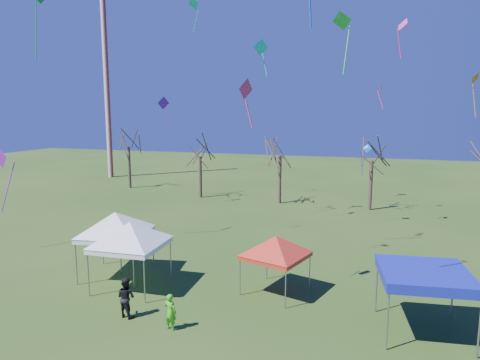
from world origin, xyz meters
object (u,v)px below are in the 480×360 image
object	(u,v)px
radio_mast	(107,83)
tree_1	(200,141)
tree_2	(280,138)
tent_blue	(425,275)
person_dark	(126,297)
tent_white_mid	(130,226)
person_green	(170,312)
tent_white_west	(115,217)
tree_3	(373,143)
tent_red	(276,240)
tree_0	(128,132)

from	to	relation	value
radio_mast	tree_1	distance (m)	20.72
tree_2	tent_blue	world-z (taller)	tree_2
tent_blue	person_dark	world-z (taller)	tent_blue
tent_white_mid	tent_blue	bearing A→B (deg)	-1.65
tree_2	person_green	world-z (taller)	tree_2
radio_mast	tent_white_west	bearing A→B (deg)	-55.00
tent_white_mid	person_dark	distance (m)	3.89
radio_mast	tree_3	size ratio (longest dim) A/B	3.16
tree_2	person_dark	world-z (taller)	tree_2
tent_white_west	tent_red	bearing A→B (deg)	2.72
tent_white_mid	person_green	distance (m)	5.51
tent_red	person_green	distance (m)	6.09
tree_1	tree_3	bearing A→B (deg)	-2.06
tent_red	person_dark	bearing A→B (deg)	-141.65
tent_blue	tree_2	bearing A→B (deg)	115.69
tree_3	tent_blue	world-z (taller)	tree_3
tree_0	tree_3	xyz separation A→B (m)	(26.88, -3.34, -0.41)
tree_1	tree_3	size ratio (longest dim) A/B	0.95
person_dark	tree_3	bearing A→B (deg)	-100.98
radio_mast	tree_2	world-z (taller)	radio_mast
radio_mast	tent_white_mid	world-z (taller)	radio_mast
tree_1	tent_white_west	xyz separation A→B (m)	(4.14, -21.17, -2.53)
tent_white_mid	tent_red	world-z (taller)	tent_white_mid
tent_white_west	tent_blue	xyz separation A→B (m)	(15.07, -1.58, -0.84)
tree_0	tent_blue	distance (m)	39.04
tent_red	tent_white_west	bearing A→B (deg)	-177.28
tent_red	person_green	bearing A→B (deg)	-123.84
person_green	person_dark	size ratio (longest dim) A/B	0.87
tree_2	tent_white_mid	distance (m)	22.46
tent_red	tent_blue	distance (m)	6.74
tree_0	tree_1	world-z (taller)	tree_0
tent_white_west	tent_red	distance (m)	8.67
tent_red	tent_blue	bearing A→B (deg)	-17.18
radio_mast	tent_white_mid	size ratio (longest dim) A/B	5.63
tree_0	person_dark	bearing A→B (deg)	-58.17
tent_white_west	tree_0	bearing A→B (deg)	120.75
tent_blue	tent_white_west	bearing A→B (deg)	174.02
tree_3	person_dark	size ratio (longest dim) A/B	4.54
tree_2	radio_mast	bearing A→B (deg)	159.43
tree_2	tree_3	distance (m)	8.41
tree_0	tent_white_mid	bearing A→B (deg)	-57.71
tree_1	person_dark	xyz separation A→B (m)	(7.23, -25.15, -4.92)
person_green	tent_blue	bearing A→B (deg)	-153.66
tent_white_west	person_green	size ratio (longest dim) A/B	2.97
person_dark	tent_red	bearing A→B (deg)	-131.33
tree_1	tent_white_mid	xyz separation A→B (m)	(5.78, -22.36, -2.63)
person_dark	tent_white_west	bearing A→B (deg)	-41.83
tree_1	person_dark	size ratio (longest dim) A/B	4.33
tree_3	tent_blue	size ratio (longest dim) A/B	2.11
tent_blue	person_green	distance (m)	10.19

